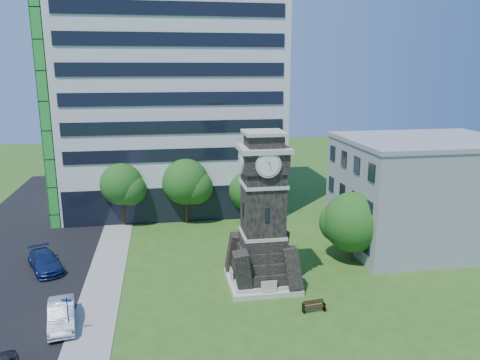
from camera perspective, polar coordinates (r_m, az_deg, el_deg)
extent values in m
plane|color=#325618|center=(36.11, -1.42, -14.17)|extent=(160.00, 160.00, 0.00)
cube|color=gray|center=(40.62, -16.13, -11.39)|extent=(3.00, 70.00, 0.06)
cube|color=#B5B09E|center=(38.25, 2.69, -12.17)|extent=(5.40, 5.40, 0.40)
cube|color=#B5B09E|center=(38.10, 2.70, -11.70)|extent=(4.80, 4.80, 0.30)
cube|color=black|center=(35.78, 2.82, -2.02)|extent=(3.00, 3.00, 6.40)
cube|color=#B5B09E|center=(36.70, 2.76, -6.54)|extent=(3.25, 3.25, 0.25)
cube|color=#B5B09E|center=(35.52, 2.84, -0.46)|extent=(3.25, 3.25, 0.25)
cube|color=black|center=(34.65, 3.33, -4.27)|extent=(0.35, 0.08, 1.10)
cube|color=black|center=(35.13, 2.87, 2.39)|extent=(3.30, 3.30, 1.60)
cube|color=#B5B09E|center=(34.97, 2.89, 3.83)|extent=(3.70, 3.70, 0.35)
cylinder|color=white|center=(33.44, 3.52, 1.81)|extent=(1.56, 0.06, 1.56)
cylinder|color=white|center=(34.80, 0.02, 2.30)|extent=(0.06, 1.56, 1.56)
cube|color=black|center=(34.88, 2.90, 4.80)|extent=(2.60, 2.60, 0.90)
cube|color=#B5B09E|center=(34.79, 2.91, 5.78)|extent=(3.00, 3.00, 0.25)
cube|color=silver|center=(57.75, -8.24, 10.63)|extent=(25.00, 15.00, 28.00)
cube|color=black|center=(52.60, -7.59, -2.91)|extent=(24.50, 0.80, 4.00)
cube|color=#939598|center=(48.05, 21.41, -1.62)|extent=(15.00, 12.00, 10.00)
cube|color=#939598|center=(47.05, 21.95, 4.51)|extent=(15.20, 12.20, 0.40)
imported|color=silver|center=(34.48, -20.95, -15.09)|extent=(2.47, 4.93, 1.55)
imported|color=navy|center=(43.55, -22.69, -9.16)|extent=(4.06, 5.63, 1.52)
imported|color=#4B4B50|center=(44.03, 19.71, -8.83)|extent=(4.94, 3.34, 1.26)
cube|color=black|center=(34.32, 7.72, -15.27)|extent=(0.05, 0.40, 0.63)
cube|color=black|center=(34.77, 10.20, -14.97)|extent=(0.05, 0.40, 0.63)
cube|color=black|center=(34.50, 8.98, -14.99)|extent=(1.61, 0.43, 0.04)
cube|color=black|center=(34.54, 8.89, -14.47)|extent=(1.61, 0.04, 0.36)
cylinder|color=black|center=(32.83, -20.21, -15.43)|extent=(0.06, 0.06, 2.67)
cube|color=#0E189C|center=(32.29, -20.38, -13.60)|extent=(0.64, 0.04, 0.16)
cylinder|color=#332114|center=(52.59, -14.03, -3.95)|extent=(0.32, 0.32, 2.70)
sphere|color=#22671E|center=(51.72, -14.24, -0.47)|extent=(4.57, 4.57, 4.57)
sphere|color=#22671E|center=(51.33, -13.23, -1.12)|extent=(3.43, 3.43, 3.43)
sphere|color=#22671E|center=(52.42, -15.05, -0.67)|extent=(3.20, 3.20, 3.20)
cylinder|color=#332114|center=(52.38, -6.54, -3.70)|extent=(0.36, 0.36, 2.70)
sphere|color=#265D1B|center=(51.50, -6.64, -0.19)|extent=(5.09, 5.09, 5.09)
sphere|color=#265D1B|center=(51.19, -5.45, -0.85)|extent=(3.82, 3.82, 3.82)
sphere|color=#265D1B|center=(52.16, -7.64, -0.39)|extent=(3.56, 3.56, 3.56)
cylinder|color=#332114|center=(53.82, 1.00, -3.57)|extent=(0.32, 0.32, 1.92)
sphere|color=#225B1B|center=(53.18, 1.01, -1.16)|extent=(4.72, 4.72, 4.72)
sphere|color=#225B1B|center=(53.00, 2.11, -1.63)|extent=(3.54, 3.54, 3.54)
sphere|color=#225B1B|center=(53.65, 0.03, -1.26)|extent=(3.31, 3.31, 3.31)
cylinder|color=#332114|center=(43.15, 13.42, -8.24)|extent=(0.32, 0.32, 2.11)
sphere|color=#27641D|center=(42.28, 13.61, -4.99)|extent=(5.29, 5.29, 5.29)
sphere|color=#27641D|center=(42.37, 15.18, -5.63)|extent=(3.97, 3.97, 3.97)
sphere|color=#27641D|center=(42.58, 12.09, -5.11)|extent=(3.70, 3.70, 3.70)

